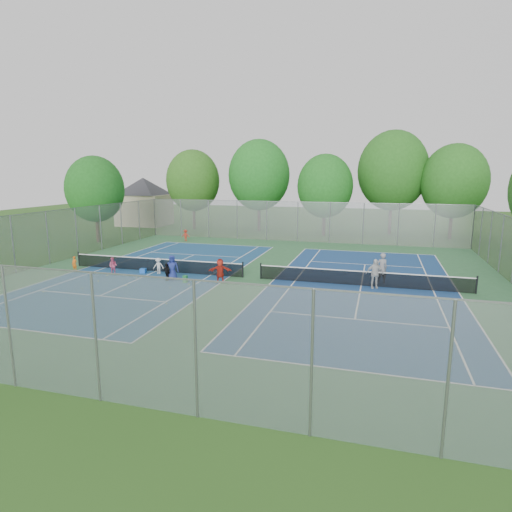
{
  "coord_description": "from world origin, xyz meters",
  "views": [
    {
      "loc": [
        7.86,
        -26.12,
        6.79
      ],
      "look_at": [
        0.0,
        1.0,
        1.3
      ],
      "focal_mm": 30.0,
      "sensor_mm": 36.0,
      "label": 1
    }
  ],
  "objects_px": {
    "net_left": "(156,265)",
    "ball_hopper": "(185,279)",
    "instructor": "(382,268)",
    "net_right": "(361,279)",
    "ball_crate": "(143,271)"
  },
  "relations": [
    {
      "from": "net_right",
      "to": "ball_hopper",
      "type": "bearing_deg",
      "value": -167.67
    },
    {
      "from": "ball_hopper",
      "to": "instructor",
      "type": "xyz_separation_m",
      "value": [
        11.84,
        3.29,
        0.73
      ]
    },
    {
      "from": "ball_hopper",
      "to": "instructor",
      "type": "height_order",
      "value": "instructor"
    },
    {
      "from": "ball_hopper",
      "to": "net_left",
      "type": "bearing_deg",
      "value": 145.0
    },
    {
      "from": "net_right",
      "to": "net_left",
      "type": "bearing_deg",
      "value": 180.0
    },
    {
      "from": "net_right",
      "to": "instructor",
      "type": "xyz_separation_m",
      "value": [
        1.17,
        0.96,
        0.52
      ]
    },
    {
      "from": "ball_crate",
      "to": "net_left",
      "type": "bearing_deg",
      "value": 48.86
    },
    {
      "from": "net_left",
      "to": "instructor",
      "type": "xyz_separation_m",
      "value": [
        15.17,
        0.96,
        0.52
      ]
    },
    {
      "from": "net_left",
      "to": "ball_hopper",
      "type": "height_order",
      "value": "net_left"
    },
    {
      "from": "ball_hopper",
      "to": "instructor",
      "type": "distance_m",
      "value": 12.31
    },
    {
      "from": "net_right",
      "to": "ball_hopper",
      "type": "relative_size",
      "value": 27.16
    },
    {
      "from": "ball_crate",
      "to": "instructor",
      "type": "distance_m",
      "value": 15.9
    },
    {
      "from": "net_right",
      "to": "ball_hopper",
      "type": "xyz_separation_m",
      "value": [
        -10.67,
        -2.33,
        -0.22
      ]
    },
    {
      "from": "ball_crate",
      "to": "ball_hopper",
      "type": "distance_m",
      "value": 4.27
    },
    {
      "from": "net_left",
      "to": "instructor",
      "type": "relative_size",
      "value": 6.63
    }
  ]
}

